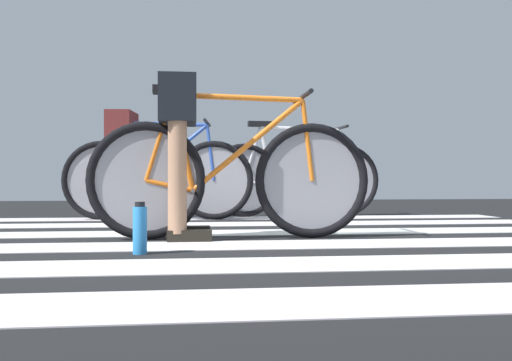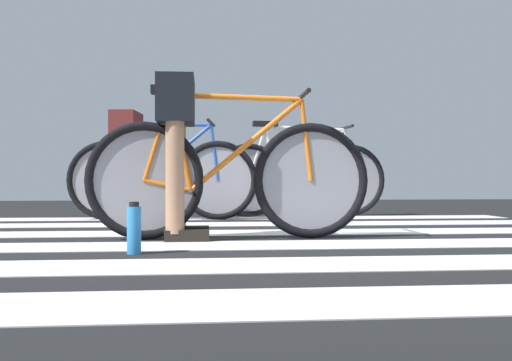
% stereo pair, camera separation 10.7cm
% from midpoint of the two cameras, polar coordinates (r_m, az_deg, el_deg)
% --- Properties ---
extents(ground, '(18.00, 14.00, 0.02)m').
position_cam_midpoint_polar(ground, '(3.49, -0.14, -6.06)').
color(ground, black).
extents(crosswalk_markings, '(5.40, 4.23, 0.00)m').
position_cam_midpoint_polar(crosswalk_markings, '(3.63, 0.01, -5.64)').
color(crosswalk_markings, silver).
rests_on(crosswalk_markings, ground).
extents(bicycle_1_of_3, '(1.74, 0.52, 0.93)m').
position_cam_midpoint_polar(bicycle_1_of_3, '(3.58, -1.89, 0.43)').
color(bicycle_1_of_3, black).
rests_on(bicycle_1_of_3, ground).
extents(cyclist_1_of_3, '(0.31, 0.41, 0.98)m').
position_cam_midpoint_polar(cyclist_1_of_3, '(3.59, -6.86, 4.44)').
color(cyclist_1_of_3, '#A87A5B').
rests_on(cyclist_1_of_3, ground).
extents(bicycle_2_of_3, '(1.73, 0.52, 0.93)m').
position_cam_midpoint_polar(bicycle_2_of_3, '(5.35, -8.67, 0.31)').
color(bicycle_2_of_3, black).
rests_on(bicycle_2_of_3, ground).
extents(cyclist_2_of_3, '(0.35, 0.43, 0.98)m').
position_cam_midpoint_polar(cyclist_2_of_3, '(5.42, -11.90, 2.92)').
color(cyclist_2_of_3, tan).
rests_on(cyclist_2_of_3, ground).
extents(bicycle_3_of_3, '(1.74, 0.52, 0.93)m').
position_cam_midpoint_polar(bicycle_3_of_3, '(5.77, 4.82, 0.29)').
color(bicycle_3_of_3, black).
rests_on(bicycle_3_of_3, ground).
extents(water_bottle, '(0.07, 0.07, 0.26)m').
position_cam_midpoint_polar(water_bottle, '(2.92, -10.75, -4.66)').
color(water_bottle, '#2F8CDD').
rests_on(water_bottle, ground).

